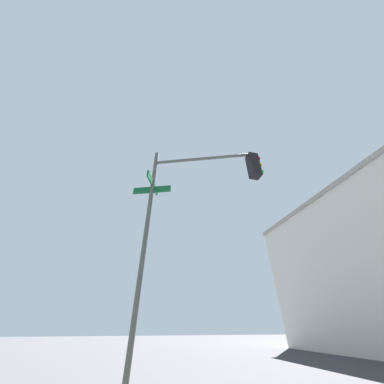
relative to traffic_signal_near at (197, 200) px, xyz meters
name	(u,v)px	position (x,y,z in m)	size (l,w,h in m)	color
traffic_signal_near	(197,200)	(0.00, 0.00, 0.00)	(1.67, 3.50, 6.46)	#474C47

